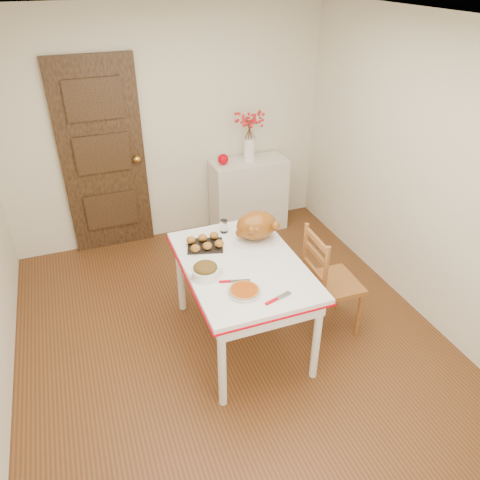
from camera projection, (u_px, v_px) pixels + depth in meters
name	position (u px, v px, depth m)	size (l,w,h in m)	color
floor	(232.00, 340.00, 4.01)	(3.50, 4.00, 0.00)	#4E2712
ceiling	(228.00, 22.00, 2.71)	(3.50, 4.00, 0.00)	white
wall_back	(167.00, 130.00, 4.96)	(3.50, 0.00, 2.50)	beige
wall_front	(408.00, 444.00, 1.77)	(3.50, 0.00, 2.50)	beige
wall_right	(427.00, 177.00, 3.89)	(0.00, 4.00, 2.50)	beige
door_back	(103.00, 159.00, 4.84)	(0.85, 0.06, 2.06)	black
sideboard	(249.00, 195.00, 5.47)	(0.86, 0.38, 0.86)	silver
kitchen_table	(242.00, 303.00, 3.83)	(0.91, 1.32, 0.79)	white
chair_oak	(332.00, 281.00, 3.92)	(0.43, 0.43, 0.98)	#A56628
berry_vase	(249.00, 138.00, 5.11)	(0.28, 0.28, 0.54)	white
apple	(223.00, 159.00, 5.12)	(0.12, 0.12, 0.12)	#C3000D
turkey_platter	(256.00, 227.00, 3.84)	(0.40, 0.32, 0.26)	#915019
pumpkin_pie	(244.00, 291.00, 3.28)	(0.23, 0.23, 0.05)	#9D3A08
stuffing_dish	(205.00, 270.00, 3.45)	(0.27, 0.21, 0.10)	brown
rolls_tray	(205.00, 243.00, 3.80)	(0.29, 0.22, 0.08)	#9C6020
pie_server	(278.00, 298.00, 3.24)	(0.22, 0.06, 0.01)	silver
carving_knife	(235.00, 281.00, 3.41)	(0.23, 0.06, 0.01)	silver
drinking_glass	(224.00, 226.00, 4.00)	(0.07, 0.07, 0.11)	white
shaker_pair	(252.00, 222.00, 4.07)	(0.10, 0.04, 0.10)	white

